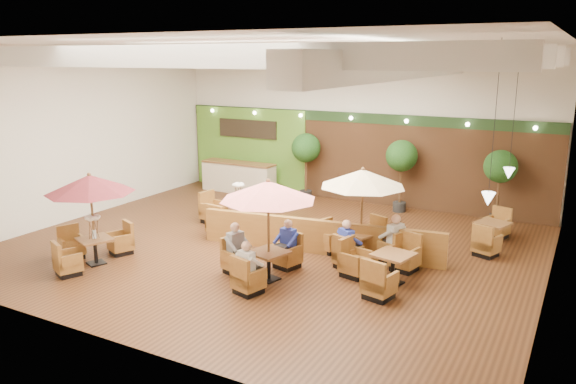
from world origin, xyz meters
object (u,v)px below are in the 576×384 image
Objects in this scene: table_5 at (492,235)px; diner_4 at (394,234)px; diner_3 at (348,239)px; booth_divider at (319,237)px; topiary_0 at (306,150)px; diner_2 at (237,243)px; service_counter at (239,177)px; table_4 at (381,267)px; table_2 at (362,196)px; table_0 at (90,199)px; table_3 at (232,212)px; topiary_2 at (500,169)px; diner_1 at (287,239)px; table_1 at (266,207)px; diner_0 at (248,262)px; topiary_1 at (402,159)px.

table_5 is 2.97× the size of diner_4.
booth_divider is at bearing -179.36° from diner_3.
topiary_0 is 3.04× the size of diner_2.
service_counter is 1.16× the size of table_4.
table_2 is 0.97× the size of table_4.
table_0 reaches higher than table_3.
topiary_2 reaches higher than booth_divider.
topiary_0 is at bearing 151.21° from table_2.
table_0 is 2.93× the size of diner_4.
diner_3 is at bearing -114.65° from topiary_2.
table_5 is 1.06× the size of topiary_2.
diner_1 is (-1.34, -1.57, -0.91)m from table_2.
diner_4 is (-2.00, -2.57, 0.44)m from table_5.
table_2 reaches higher than service_counter.
table_1 is 1.36m from diner_0.
diner_2 is at bearing -123.60° from topiary_2.
table_3 is (1.22, 4.44, -1.25)m from table_0.
table_5 is (7.46, 1.80, -0.12)m from table_3.
booth_divider is at bearing -59.86° from topiary_0.
topiary_1 reaches higher than table_2.
diner_0 is 0.95× the size of diner_2.
booth_divider is 3.14m from diner_0.
table_1 is 3.26× the size of diner_0.
table_1 is 7.82m from topiary_0.
table_0 is at bearing -55.38° from diner_2.
diner_1 reaches higher than diner_0.
table_3 is 1.10× the size of topiary_0.
service_counter is at bearing 171.94° from diner_3.
topiary_2 is 6.42m from diner_3.
table_5 is at bearing -15.50° from diner_4.
table_0 reaches higher than diner_4.
topiary_1 reaches higher than table_1.
topiary_2 is 2.80× the size of diner_4.
diner_1 is at bearing -107.96° from booth_divider.
table_1 is 1.31m from diner_2.
service_counter is at bearing -175.96° from topiary_0.
service_counter is at bearing -178.80° from topiary_2.
table_5 is 1.02× the size of topiary_0.
service_counter is 1.21× the size of table_0.
diner_0 is (5.57, -8.04, 0.16)m from service_counter.
diner_0 is at bearing -126.59° from table_4.
topiary_1 is (5.30, 8.55, 0.13)m from table_0.
table_1 is 2.35m from diner_3.
topiary_1 is at bearing 98.43° from table_1.
diner_1 is (-0.00, 1.79, 0.00)m from diner_0.
diner_0 is (-1.34, -3.36, -0.92)m from table_2.
topiary_0 is at bearing 101.75° from table_0.
topiary_0 is 3.07× the size of diner_3.
diner_4 reaches higher than table_4.
table_3 is (-4.57, 0.77, -1.21)m from table_2.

